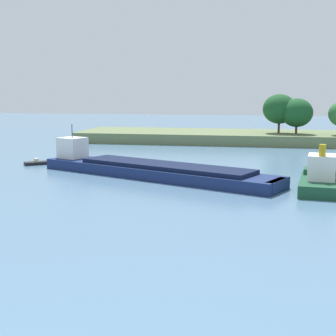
{
  "coord_description": "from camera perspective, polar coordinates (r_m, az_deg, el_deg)",
  "views": [
    {
      "loc": [
        9.68,
        -14.38,
        10.44
      ],
      "look_at": [
        -1.55,
        43.37,
        1.2
      ],
      "focal_mm": 52.75,
      "sensor_mm": 36.0,
      "label": 1
    }
  ],
  "objects": [
    {
      "name": "tugboat",
      "position": [
        54.44,
        17.27,
        -1.15
      ],
      "size": [
        5.35,
        10.32,
        5.07
      ],
      "color": "#19472D",
      "rests_on": "ground"
    },
    {
      "name": "cargo_barge",
      "position": [
        60.35,
        -2.14,
        -0.1
      ],
      "size": [
        31.75,
        18.14,
        5.91
      ],
      "color": "navy",
      "rests_on": "ground"
    },
    {
      "name": "treeline_island",
      "position": [
        102.31,
        17.26,
        4.12
      ],
      "size": [
        92.16,
        17.78,
        10.6
      ],
      "color": "#66754C",
      "rests_on": "ground"
    },
    {
      "name": "fishing_skiff",
      "position": [
        72.85,
        -14.72,
        0.58
      ],
      "size": [
        4.05,
        3.61,
        0.92
      ],
      "color": "black",
      "rests_on": "ground"
    }
  ]
}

